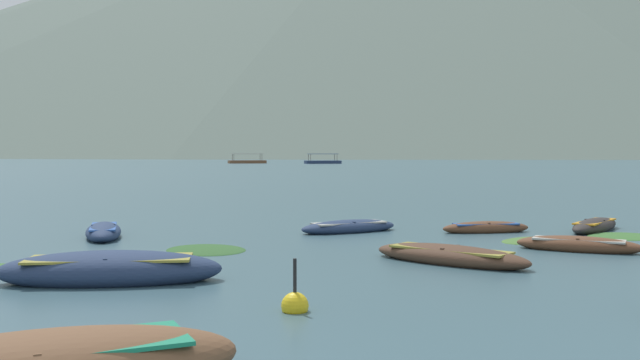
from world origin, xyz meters
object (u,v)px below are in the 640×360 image
object	(u,v)px
rowboat_11	(592,226)
ferry_0	(245,161)
rowboat_10	(576,245)
ferry_1	(320,162)
rowboat_5	(346,227)
rowboat_12	(483,228)
mooring_buoy	(292,305)
rowboat_4	(447,256)
rowboat_2	(107,270)
rowboat_6	(101,232)

from	to	relation	value
rowboat_11	ferry_0	size ratio (longest dim) A/B	0.38
rowboat_10	rowboat_11	bearing A→B (deg)	64.26
ferry_1	rowboat_5	bearing A→B (deg)	-89.87
rowboat_12	mooring_buoy	xyz separation A→B (m)	(-5.95, -11.63, -0.04)
rowboat_5	rowboat_4	bearing A→B (deg)	-71.85
rowboat_2	mooring_buoy	xyz separation A→B (m)	(3.89, -2.64, -0.15)
rowboat_11	ferry_0	world-z (taller)	ferry_0
mooring_buoy	ferry_0	bearing A→B (deg)	96.21
ferry_0	rowboat_10	bearing A→B (deg)	-80.74
rowboat_11	ferry_1	world-z (taller)	ferry_1
rowboat_6	mooring_buoy	xyz separation A→B (m)	(6.36, -10.21, -0.08)
rowboat_12	rowboat_10	bearing A→B (deg)	-71.42
rowboat_2	ferry_0	world-z (taller)	ferry_0
rowboat_4	rowboat_12	world-z (taller)	rowboat_4
rowboat_12	ferry_1	xyz separation A→B (m)	(-4.88, 142.21, 0.30)
rowboat_2	mooring_buoy	world-z (taller)	mooring_buoy
rowboat_4	rowboat_10	distance (m)	4.40
rowboat_6	mooring_buoy	bearing A→B (deg)	-58.07
rowboat_4	mooring_buoy	distance (m)	6.26
rowboat_10	rowboat_5	bearing A→B (deg)	143.22
ferry_0	mooring_buoy	bearing A→B (deg)	-83.79
rowboat_2	rowboat_5	size ratio (longest dim) A/B	1.29
rowboat_11	mooring_buoy	xyz separation A→B (m)	(-9.78, -12.14, -0.06)
rowboat_4	rowboat_5	bearing A→B (deg)	108.15
rowboat_10	ferry_0	size ratio (longest dim) A/B	0.35
rowboat_2	rowboat_11	bearing A→B (deg)	34.78
rowboat_2	rowboat_12	world-z (taller)	rowboat_2
rowboat_2	rowboat_4	distance (m)	7.86
rowboat_4	rowboat_12	bearing A→B (deg)	69.69
rowboat_6	rowboat_12	xyz separation A→B (m)	(12.31, 1.42, -0.03)
rowboat_12	rowboat_4	bearing A→B (deg)	-110.31
rowboat_10	mooring_buoy	world-z (taller)	mooring_buoy
rowboat_4	rowboat_11	world-z (taller)	rowboat_4
rowboat_5	ferry_1	world-z (taller)	ferry_1
rowboat_4	rowboat_12	distance (m)	6.90
rowboat_6	rowboat_12	world-z (taller)	rowboat_6
rowboat_6	ferry_0	xyz separation A→B (m)	(-10.92, 148.53, 0.27)
rowboat_4	ferry_1	world-z (taller)	ferry_1
rowboat_4	rowboat_11	xyz separation A→B (m)	(6.23, 6.98, -0.01)
rowboat_11	mooring_buoy	world-z (taller)	mooring_buoy
rowboat_11	rowboat_12	distance (m)	3.86
rowboat_4	rowboat_6	xyz separation A→B (m)	(-9.92, 5.05, 0.01)
rowboat_4	rowboat_11	size ratio (longest dim) A/B	1.10
ferry_1	rowboat_12	bearing A→B (deg)	-88.03
rowboat_6	rowboat_12	distance (m)	12.40
rowboat_2	ferry_0	size ratio (longest dim) A/B	0.50
rowboat_4	rowboat_6	distance (m)	11.13
ferry_1	mooring_buoy	xyz separation A→B (m)	(-1.07, -153.84, -0.34)
ferry_1	mooring_buoy	size ratio (longest dim) A/B	8.61
ferry_0	ferry_1	world-z (taller)	same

